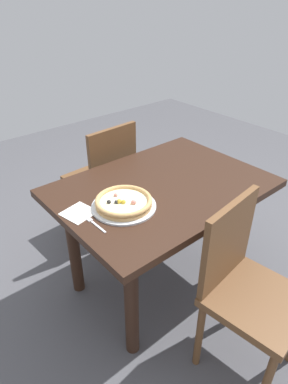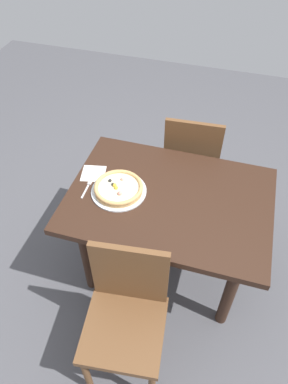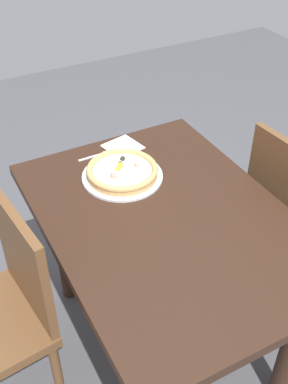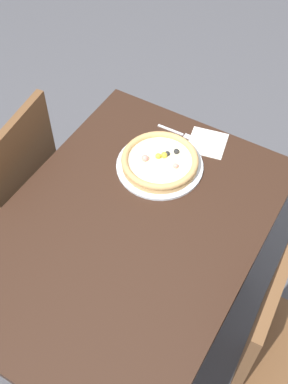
{
  "view_description": "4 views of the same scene",
  "coord_description": "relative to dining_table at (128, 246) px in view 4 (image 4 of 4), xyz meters",
  "views": [
    {
      "loc": [
        -1.09,
        -1.14,
        1.64
      ],
      "look_at": [
        -0.15,
        -0.02,
        0.74
      ],
      "focal_mm": 31.18,
      "sensor_mm": 36.0,
      "label": 1
    },
    {
      "loc": [
        0.25,
        -1.37,
        2.22
      ],
      "look_at": [
        -0.15,
        -0.02,
        0.74
      ],
      "focal_mm": 33.59,
      "sensor_mm": 36.0,
      "label": 2
    },
    {
      "loc": [
        1.08,
        -0.67,
        1.83
      ],
      "look_at": [
        -0.15,
        -0.02,
        0.74
      ],
      "focal_mm": 44.31,
      "sensor_mm": 36.0,
      "label": 3
    },
    {
      "loc": [
        0.74,
        0.5,
        2.04
      ],
      "look_at": [
        -0.15,
        -0.02,
        0.74
      ],
      "focal_mm": 44.86,
      "sensor_mm": 36.0,
      "label": 4
    }
  ],
  "objects": [
    {
      "name": "ground_plane",
      "position": [
        0.0,
        0.0,
        -0.61
      ],
      "size": [
        6.0,
        6.0,
        0.0
      ],
      "primitive_type": "plane",
      "color": "#4C4C51"
    },
    {
      "name": "plate",
      "position": [
        -0.29,
        -0.04,
        0.12
      ],
      "size": [
        0.32,
        0.32,
        0.01
      ],
      "primitive_type": "cylinder",
      "color": "silver",
      "rests_on": "dining_table"
    },
    {
      "name": "napkin",
      "position": [
        -0.49,
        0.06,
        0.11
      ],
      "size": [
        0.17,
        0.17,
        0.0
      ],
      "primitive_type": "cube",
      "rotation": [
        0.0,
        0.0,
        0.21
      ],
      "color": "white",
      "rests_on": "dining_table"
    },
    {
      "name": "pizza",
      "position": [
        -0.29,
        -0.04,
        0.14
      ],
      "size": [
        0.28,
        0.28,
        0.04
      ],
      "color": "tan",
      "rests_on": "plate"
    },
    {
      "name": "chair_near",
      "position": [
        -0.06,
        -0.63,
        -0.11
      ],
      "size": [
        0.44,
        0.44,
        0.89
      ],
      "rotation": [
        0.0,
        0.0,
        3.26
      ],
      "color": "brown",
      "rests_on": "ground"
    },
    {
      "name": "chair_far",
      "position": [
        0.03,
        0.63,
        -0.11
      ],
      "size": [
        0.42,
        0.42,
        0.89
      ],
      "rotation": [
        0.0,
        0.0,
        0.06
      ],
      "color": "brown",
      "rests_on": "ground"
    },
    {
      "name": "dining_table",
      "position": [
        0.0,
        0.0,
        0.0
      ],
      "size": [
        1.16,
        0.83,
        0.72
      ],
      "color": "#331E14",
      "rests_on": "ground"
    },
    {
      "name": "fork",
      "position": [
        -0.48,
        -0.05,
        0.11
      ],
      "size": [
        0.02,
        0.17,
        0.0
      ],
      "rotation": [
        0.0,
        0.0,
        1.59
      ],
      "color": "silver",
      "rests_on": "dining_table"
    }
  ]
}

